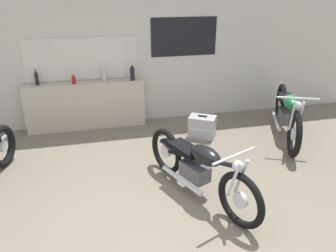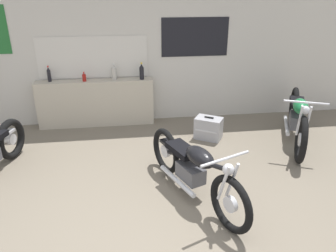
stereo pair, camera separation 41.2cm
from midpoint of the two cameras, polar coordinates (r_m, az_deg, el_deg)
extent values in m
plane|color=#706656|center=(3.81, 0.77, -18.40)|extent=(24.00, 24.00, 0.00)
cube|color=beige|center=(6.30, -3.72, 13.09)|extent=(10.00, 0.06, 2.80)
cube|color=silver|center=(6.28, -11.11, 11.65)|extent=(1.95, 0.01, 0.70)
cube|color=beige|center=(6.28, -11.11, 11.64)|extent=(2.01, 0.01, 0.76)
cube|color=black|center=(6.40, 6.64, 15.11)|extent=(1.27, 0.01, 0.72)
cube|color=#B7AD99|center=(6.37, -10.58, 3.94)|extent=(2.17, 0.28, 0.89)
cylinder|color=black|center=(6.33, -18.25, 8.25)|extent=(0.06, 0.06, 0.21)
cone|color=black|center=(6.30, -18.40, 9.42)|extent=(0.05, 0.05, 0.06)
cylinder|color=red|center=(6.29, -18.45, 9.77)|extent=(0.03, 0.03, 0.02)
cylinder|color=maroon|center=(6.19, -12.55, 8.15)|extent=(0.07, 0.07, 0.13)
cone|color=maroon|center=(6.17, -12.61, 8.87)|extent=(0.06, 0.06, 0.03)
cylinder|color=red|center=(6.17, -12.63, 9.09)|extent=(0.03, 0.03, 0.01)
cylinder|color=#B7B2A8|center=(6.21, -7.47, 8.99)|extent=(0.09, 0.09, 0.22)
cone|color=#B7B2A8|center=(6.18, -7.54, 10.22)|extent=(0.07, 0.07, 0.06)
cylinder|color=silver|center=(6.17, -7.56, 10.60)|extent=(0.04, 0.04, 0.02)
cylinder|color=black|center=(6.17, -2.68, 9.13)|extent=(0.08, 0.08, 0.23)
cone|color=black|center=(6.14, -2.71, 10.45)|extent=(0.07, 0.07, 0.06)
cylinder|color=gold|center=(6.13, -2.72, 10.86)|extent=(0.03, 0.03, 0.03)
torus|color=black|center=(3.77, 14.00, -13.16)|extent=(0.33, 0.65, 0.67)
cylinder|color=silver|center=(3.77, 14.00, -13.16)|extent=(0.13, 0.20, 0.19)
torus|color=black|center=(4.71, 2.09, -4.42)|extent=(0.33, 0.65, 0.67)
cylinder|color=silver|center=(4.71, 2.09, -4.42)|extent=(0.13, 0.20, 0.19)
cube|color=#4C4C51|center=(4.27, 6.73, -8.11)|extent=(0.36, 0.45, 0.20)
cylinder|color=black|center=(4.16, 6.86, -5.73)|extent=(0.55, 1.22, 0.43)
ellipsoid|color=black|center=(3.98, 8.53, -5.41)|extent=(0.41, 0.54, 0.22)
cube|color=black|center=(4.30, 5.18, -4.13)|extent=(0.41, 0.54, 0.08)
cube|color=black|center=(4.58, 2.69, -3.07)|extent=(0.24, 0.32, 0.04)
cylinder|color=silver|center=(3.71, 14.31, -9.22)|extent=(0.10, 0.17, 0.49)
cylinder|color=silver|center=(3.64, 12.92, -9.79)|extent=(0.10, 0.17, 0.49)
cylinder|color=silver|center=(3.59, 13.22, -5.66)|extent=(0.60, 0.28, 0.03)
sphere|color=silver|center=(3.60, 13.72, -7.44)|extent=(0.13, 0.13, 0.13)
cylinder|color=silver|center=(4.33, 4.34, -9.53)|extent=(0.36, 0.75, 0.06)
torus|color=black|center=(5.56, -23.78, -2.14)|extent=(0.29, 0.65, 0.64)
cylinder|color=silver|center=(5.56, -23.78, -2.14)|extent=(0.12, 0.19, 0.17)
cube|color=#B2B2B7|center=(5.44, -24.45, -1.10)|extent=(0.21, 0.29, 0.04)
torus|color=black|center=(5.44, 24.21, -2.23)|extent=(0.38, 0.72, 0.74)
cylinder|color=silver|center=(5.44, 24.21, -2.23)|extent=(0.14, 0.22, 0.21)
torus|color=black|center=(6.83, 22.69, 3.14)|extent=(0.38, 0.72, 0.74)
cylinder|color=silver|center=(6.83, 22.69, 3.14)|extent=(0.14, 0.22, 0.21)
cube|color=#4C4C51|center=(6.20, 23.26, 0.86)|extent=(0.37, 0.48, 0.22)
cylinder|color=#196B38|center=(6.12, 23.59, 2.78)|extent=(0.59, 1.29, 0.46)
ellipsoid|color=#196B38|center=(5.90, 23.98, 3.15)|extent=(0.42, 0.57, 0.22)
cube|color=black|center=(6.33, 23.42, 3.76)|extent=(0.42, 0.57, 0.08)
cube|color=#196B38|center=(6.69, 23.00, 4.29)|extent=(0.25, 0.33, 0.04)
cylinder|color=silver|center=(5.41, 25.21, 0.65)|extent=(0.10, 0.18, 0.54)
cylinder|color=silver|center=(5.39, 23.97, 0.79)|extent=(0.10, 0.18, 0.54)
cylinder|color=silver|center=(5.38, 24.98, 3.70)|extent=(0.60, 0.28, 0.03)
sphere|color=silver|center=(5.36, 24.88, 2.49)|extent=(0.13, 0.13, 0.13)
cylinder|color=silver|center=(6.33, 21.71, 0.13)|extent=(0.38, 0.79, 0.06)
cube|color=#9E9EA3|center=(5.85, 9.07, -0.42)|extent=(0.54, 0.49, 0.39)
cube|color=silver|center=(5.71, 8.67, -0.99)|extent=(0.34, 0.21, 0.02)
cube|color=black|center=(5.77, 9.20, 1.47)|extent=(0.15, 0.10, 0.02)
camera|label=1|loc=(0.21, -87.44, 1.12)|focal=35.00mm
camera|label=2|loc=(0.21, 92.56, -1.12)|focal=35.00mm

